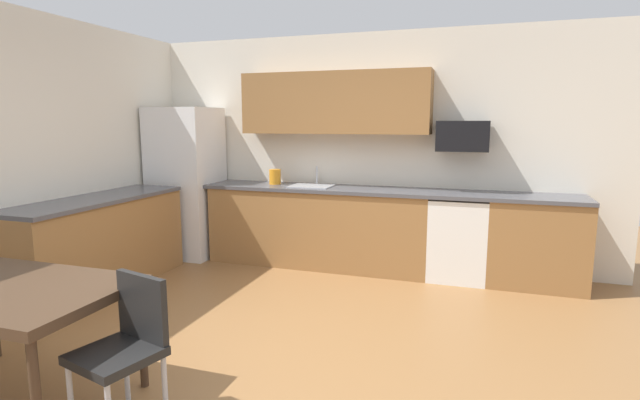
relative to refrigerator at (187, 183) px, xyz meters
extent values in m
plane|color=olive|center=(2.18, -2.22, -0.93)|extent=(12.00, 12.00, 0.00)
cube|color=silver|center=(2.18, 0.43, 0.42)|extent=(5.80, 0.10, 2.70)
cube|color=olive|center=(1.73, 0.08, -0.48)|extent=(2.59, 0.60, 0.90)
cube|color=olive|center=(4.10, 0.08, -0.48)|extent=(0.96, 0.60, 0.90)
cube|color=olive|center=(-0.12, -1.42, -0.48)|extent=(0.60, 2.00, 0.90)
cube|color=#4C4C51|center=(2.18, 0.08, -0.01)|extent=(4.80, 0.64, 0.04)
cube|color=#4C4C51|center=(-0.12, -1.42, -0.01)|extent=(0.64, 2.00, 0.04)
cube|color=olive|center=(1.88, 0.21, 0.97)|extent=(2.20, 0.34, 0.70)
cube|color=white|center=(0.00, 0.00, 0.00)|extent=(0.76, 0.70, 1.86)
cube|color=white|center=(3.32, 0.08, -0.49)|extent=(0.60, 0.60, 0.88)
cube|color=black|center=(3.32, 0.08, -0.03)|extent=(0.60, 0.60, 0.03)
cube|color=black|center=(3.32, 0.18, 0.61)|extent=(0.54, 0.36, 0.32)
cube|color=#A5A8AD|center=(1.65, 0.08, -0.05)|extent=(0.48, 0.40, 0.14)
cylinder|color=#B2B5BA|center=(1.65, 0.26, 0.11)|extent=(0.02, 0.02, 0.24)
cube|color=#422D1E|center=(0.89, -3.25, -0.23)|extent=(1.40, 0.90, 0.06)
cylinder|color=#422D1E|center=(1.53, -2.86, -0.59)|extent=(0.05, 0.05, 0.67)
cube|color=black|center=(1.72, -3.30, -0.48)|extent=(0.49, 0.49, 0.05)
cube|color=black|center=(1.77, -3.13, -0.28)|extent=(0.38, 0.13, 0.40)
cylinder|color=#B2B2B7|center=(1.60, -3.09, -0.72)|extent=(0.03, 0.03, 0.42)
cylinder|color=#B2B2B7|center=(1.93, -3.18, -0.72)|extent=(0.03, 0.03, 0.42)
cylinder|color=orange|center=(1.16, 0.13, 0.09)|extent=(0.14, 0.14, 0.20)
camera|label=1|loc=(3.53, -5.28, 0.75)|focal=27.44mm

